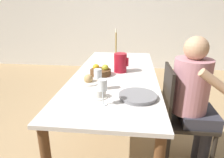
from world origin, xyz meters
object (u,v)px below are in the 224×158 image
at_px(serving_tray, 138,96).
at_px(fruit_bowl, 101,71).
at_px(teacup_near_person, 99,94).
at_px(person_seated, 194,94).
at_px(chair_person_side, 180,115).
at_px(candlestick_tall, 116,47).
at_px(wine_glass_water, 103,86).
at_px(bread_plate, 88,80).
at_px(wine_glass_juice, 98,75).
at_px(red_pitcher, 120,63).

relative_size(serving_tray, fruit_bowl, 1.37).
bearing_deg(teacup_near_person, person_seated, 13.18).
height_order(chair_person_side, teacup_near_person, chair_person_side).
distance_m(person_seated, candlestick_tall, 1.37).
height_order(wine_glass_water, serving_tray, wine_glass_water).
xyz_separation_m(bread_plate, fruit_bowl, (0.07, 0.25, 0.02)).
relative_size(person_seated, candlestick_tall, 2.98).
distance_m(person_seated, bread_plate, 0.94).
distance_m(wine_glass_juice, fruit_bowl, 0.41).
distance_m(teacup_near_person, fruit_bowl, 0.56).
bearing_deg(serving_tray, person_seated, 19.28).
bearing_deg(teacup_near_person, red_pitcher, 80.14).
xyz_separation_m(wine_glass_juice, teacup_near_person, (0.03, -0.15, -0.10)).
bearing_deg(person_seated, bread_plate, -97.62).
relative_size(person_seated, wine_glass_water, 6.15).
height_order(wine_glass_juice, bread_plate, wine_glass_juice).
xyz_separation_m(chair_person_side, person_seated, (0.09, -0.03, 0.21)).
height_order(chair_person_side, bread_plate, chair_person_side).
bearing_deg(wine_glass_juice, teacup_near_person, -77.13).
relative_size(wine_glass_water, teacup_near_person, 1.41).
height_order(person_seated, fruit_bowl, person_seated).
bearing_deg(candlestick_tall, bread_plate, -99.57).
bearing_deg(chair_person_side, teacup_near_person, -73.15).
height_order(red_pitcher, fruit_bowl, red_pitcher).
bearing_deg(fruit_bowl, teacup_near_person, -81.87).
xyz_separation_m(chair_person_side, candlestick_tall, (-0.67, 1.09, 0.40)).
xyz_separation_m(wine_glass_juice, fruit_bowl, (-0.04, 0.40, -0.09)).
distance_m(chair_person_side, person_seated, 0.23).
bearing_deg(bread_plate, person_seated, -7.62).
bearing_deg(wine_glass_water, teacup_near_person, 111.58).
xyz_separation_m(red_pitcher, fruit_bowl, (-0.20, -0.13, -0.06)).
relative_size(wine_glass_water, fruit_bowl, 0.89).
distance_m(wine_glass_juice, teacup_near_person, 0.19).
xyz_separation_m(person_seated, teacup_near_person, (-0.78, -0.18, 0.05)).
distance_m(chair_person_side, wine_glass_juice, 0.81).
relative_size(chair_person_side, red_pitcher, 4.56).
bearing_deg(chair_person_side, wine_glass_water, -62.40).
relative_size(red_pitcher, wine_glass_juice, 1.12).
bearing_deg(person_seated, red_pitcher, -127.24).
bearing_deg(bread_plate, candlestick_tall, 80.43).
bearing_deg(wine_glass_juice, fruit_bowl, 96.29).
distance_m(teacup_near_person, candlestick_tall, 1.31).
relative_size(person_seated, bread_plate, 5.62).
height_order(person_seated, candlestick_tall, person_seated).
xyz_separation_m(red_pitcher, wine_glass_juice, (-0.15, -0.53, 0.03)).
xyz_separation_m(wine_glass_water, candlestick_tall, (-0.04, 1.42, 0.02)).
distance_m(chair_person_side, fruit_bowl, 0.88).
distance_m(red_pitcher, wine_glass_water, 0.81).
relative_size(serving_tray, candlestick_tall, 0.74).
distance_m(bread_plate, fruit_bowl, 0.26).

